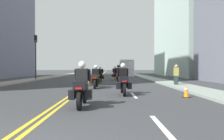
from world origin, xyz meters
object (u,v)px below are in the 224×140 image
Objects in this scene: traffic_light_near at (36,50)px; pedestrian_1 at (176,75)px; motorcycle_4 at (100,75)px; motorcycle_2 at (96,79)px; motorcycle_3 at (118,77)px; motorcycle_0 at (82,88)px; motorcycle_1 at (123,82)px; pedestrian_0 at (176,75)px; parked_truck at (126,69)px; traffic_cone_0 at (186,91)px; motorcycle_5 at (115,74)px.

traffic_light_near is 3.20× the size of pedestrian_1.
motorcycle_2 is at bearing -88.04° from motorcycle_4.
motorcycle_3 is 1.11× the size of motorcycle_4.
motorcycle_1 reaches higher than motorcycle_0.
pedestrian_0 is (4.35, -1.66, 0.19)m from motorcycle_3.
traffic_light_near is at bearing 122.61° from motorcycle_1.
motorcycle_1 is at bearing -56.16° from traffic_light_near.
parked_truck reaches higher than motorcycle_0.
motorcycle_1 is 3.10m from traffic_cone_0.
traffic_light_near reaches higher than traffic_cone_0.
motorcycle_0 is 3.21× the size of traffic_cone_0.
motorcycle_2 is 3.51× the size of traffic_cone_0.
motorcycle_4 is 0.95× the size of motorcycle_5.
pedestrian_0 reaches higher than motorcycle_4.
motorcycle_5 is 0.33× the size of parked_truck.
motorcycle_4 is 0.40× the size of traffic_light_near.
traffic_light_near is (-9.16, 13.65, 2.85)m from motorcycle_1.
motorcycle_1 is 1.10× the size of motorcycle_4.
traffic_light_near is (-7.48, 17.17, 2.85)m from motorcycle_0.
motorcycle_3 reaches higher than pedestrian_1.
traffic_light_near is at bearing -129.21° from parked_truck.
motorcycle_2 reaches higher than motorcycle_4.
pedestrian_1 is at bearing 24.44° from motorcycle_2.
motorcycle_0 is at bearing -95.22° from motorcycle_5.
parked_truck is at bearing 115.08° from pedestrian_1.
pedestrian_1 is at bearing -6.16° from motorcycle_3.
parked_truck is at bearing 83.07° from motorcycle_0.
pedestrian_0 is at bearing -84.41° from parked_truck.
motorcycle_2 is 24.04m from parked_truck.
motorcycle_5 is 13.49m from parked_truck.
motorcycle_2 is 10.56m from motorcycle_5.
parked_truck is at bearing 84.19° from motorcycle_1.
motorcycle_1 is 14.30m from motorcycle_5.
motorcycle_4 is at bearing 90.11° from motorcycle_0.
traffic_light_near is at bearing 143.70° from motorcycle_3.
pedestrian_1 is (6.36, -4.39, 0.18)m from motorcycle_4.
motorcycle_0 is at bearing -97.12° from parked_truck.
pedestrian_1 is (6.38, 10.05, 0.17)m from motorcycle_0.
motorcycle_2 reaches higher than pedestrian_1.
pedestrian_1 is (4.67, -0.47, 0.16)m from motorcycle_3.
motorcycle_1 is 6.92m from pedestrian_0.
pedestrian_0 is at bearing -31.54° from traffic_light_near.
pedestrian_1 is at bearing -27.20° from traffic_light_near.
motorcycle_5 reaches higher than motorcycle_0.
traffic_cone_0 is (2.88, -1.09, -0.34)m from motorcycle_1.
motorcycle_1 is at bearing 64.68° from motorcycle_0.
motorcycle_1 is 16.68m from traffic_light_near.
pedestrian_0 is at bearing -86.50° from pedestrian_1.
motorcycle_1 is at bearing -94.58° from parked_truck.
motorcycle_3 reaches higher than motorcycle_5.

